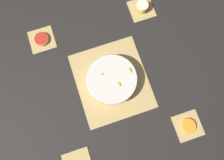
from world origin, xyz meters
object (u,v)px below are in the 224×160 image
at_px(fruit_salad_bowl, 112,80).
at_px(apple_half, 142,7).
at_px(orange_slice_whole, 189,126).
at_px(grapefruit_slice, 41,39).

height_order(fruit_salad_bowl, apple_half, fruit_salad_bowl).
xyz_separation_m(fruit_salad_bowl, orange_slice_whole, (-0.34, -0.29, -0.03)).
distance_m(apple_half, orange_slice_whole, 0.68).
relative_size(apple_half, orange_slice_whole, 0.93).
xyz_separation_m(apple_half, grapefruit_slice, (-0.00, 0.58, -0.01)).
bearing_deg(orange_slice_whole, grapefruit_slice, 40.40).
relative_size(apple_half, grapefruit_slice, 0.87).
relative_size(fruit_salad_bowl, orange_slice_whole, 3.34).
bearing_deg(fruit_salad_bowl, grapefruit_slice, 40.40).
height_order(apple_half, orange_slice_whole, apple_half).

